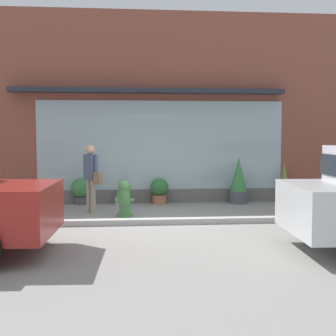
{
  "coord_description": "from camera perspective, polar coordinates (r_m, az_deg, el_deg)",
  "views": [
    {
      "loc": [
        -0.68,
        -10.07,
        1.92
      ],
      "look_at": [
        0.37,
        1.2,
        1.09
      ],
      "focal_mm": 50.68,
      "sensor_mm": 36.0,
      "label": 1
    }
  ],
  "objects": [
    {
      "name": "ground_plane",
      "position": [
        10.27,
        -1.43,
        -6.56
      ],
      "size": [
        60.0,
        60.0,
        0.0
      ],
      "primitive_type": "plane",
      "color": "gray"
    },
    {
      "name": "curb_strip",
      "position": [
        10.07,
        -1.36,
        -6.44
      ],
      "size": [
        14.0,
        0.24,
        0.12
      ],
      "primitive_type": "cube",
      "color": "#B2B2AD",
      "rests_on": "ground_plane"
    },
    {
      "name": "storefront",
      "position": [
        13.29,
        -2.37,
        7.04
      ],
      "size": [
        14.0,
        0.81,
        5.27
      ],
      "color": "brown",
      "rests_on": "ground_plane"
    },
    {
      "name": "fire_hydrant",
      "position": [
        11.0,
        -5.23,
        -3.65
      ],
      "size": [
        0.43,
        0.41,
        0.84
      ],
      "color": "#4C8C47",
      "rests_on": "ground_plane"
    },
    {
      "name": "pedestrian_with_handbag",
      "position": [
        11.5,
        -9.21,
        -0.66
      ],
      "size": [
        0.48,
        0.57,
        1.64
      ],
      "rotation": [
        0.0,
        0.0,
        5.41
      ],
      "color": "#9E9384",
      "rests_on": "ground_plane"
    },
    {
      "name": "potted_plant_trailing_edge",
      "position": [
        13.66,
        13.79,
        -1.68
      ],
      "size": [
        0.3,
        0.3,
        1.15
      ],
      "color": "#B7B2A3",
      "rests_on": "ground_plane"
    },
    {
      "name": "potted_plant_corner_tall",
      "position": [
        13.09,
        -10.43,
        -2.64
      ],
      "size": [
        0.54,
        0.54,
        0.7
      ],
      "color": "#4C4C51",
      "rests_on": "ground_plane"
    },
    {
      "name": "potted_plant_low_front",
      "position": [
        12.87,
        -1.04,
        -2.69
      ],
      "size": [
        0.49,
        0.49,
        0.7
      ],
      "color": "#9E6042",
      "rests_on": "ground_plane"
    },
    {
      "name": "potted_plant_doorstep",
      "position": [
        13.12,
        8.48,
        -1.57
      ],
      "size": [
        0.5,
        0.5,
        1.27
      ],
      "color": "#4C4C51",
      "rests_on": "ground_plane"
    },
    {
      "name": "potted_plant_window_right",
      "position": [
        12.76,
        -5.65,
        -2.92
      ],
      "size": [
        0.35,
        0.35,
        0.72
      ],
      "color": "#B7B2A3",
      "rests_on": "ground_plane"
    }
  ]
}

